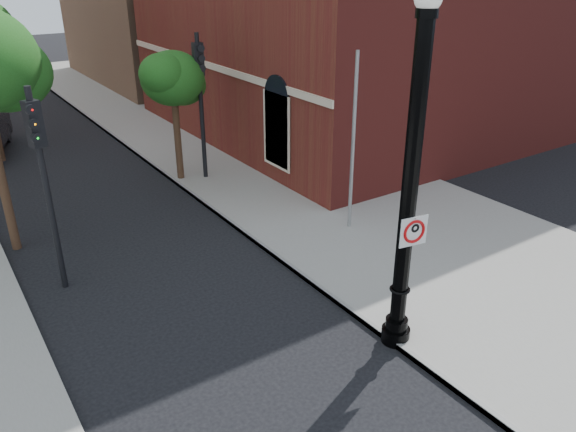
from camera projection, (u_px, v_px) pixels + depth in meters
ground at (316, 385)px, 10.63m from camera, size 120.00×120.00×0.00m
sidewalk_right at (286, 171)px, 21.19m from camera, size 8.00×60.00×0.12m
curb_edge at (190, 192)px, 19.18m from camera, size 0.10×60.00×0.14m
lamppost at (409, 200)px, 10.51m from camera, size 0.59×0.59×7.01m
no_parking_sign at (414, 231)px, 10.64m from camera, size 0.60×0.14×0.60m
traffic_signal_left at (41, 159)px, 12.43m from camera, size 0.38×0.43×4.92m
traffic_signal_right at (200, 84)px, 19.05m from camera, size 0.35×0.43×5.15m
utility_pole at (353, 146)px, 15.63m from camera, size 0.10×0.10×5.19m
street_tree_c at (173, 80)px, 18.94m from camera, size 2.55×2.31×4.60m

